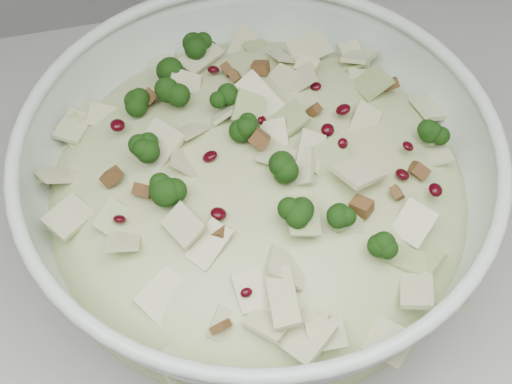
% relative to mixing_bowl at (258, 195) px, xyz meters
% --- Properties ---
extents(counter, '(3.60, 0.60, 0.90)m').
position_rel_mixing_bowl_xyz_m(counter, '(-0.14, 0.10, -0.54)').
color(counter, '#A7A7A3').
rests_on(counter, floor).
extents(mixing_bowl, '(0.42, 0.42, 0.17)m').
position_rel_mixing_bowl_xyz_m(mixing_bowl, '(0.00, 0.00, 0.00)').
color(mixing_bowl, silver).
rests_on(mixing_bowl, counter).
extents(salad, '(0.49, 0.49, 0.17)m').
position_rel_mixing_bowl_xyz_m(salad, '(-0.00, 0.00, 0.03)').
color(salad, '#BDC285').
rests_on(salad, mixing_bowl).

